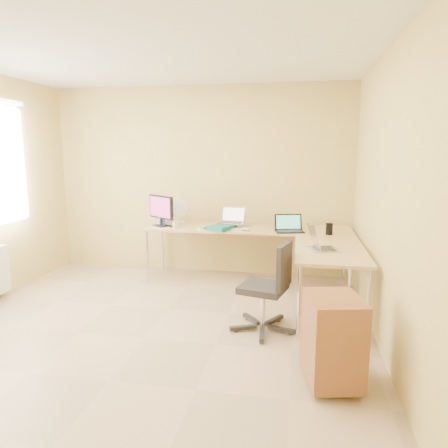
% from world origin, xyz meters
% --- Properties ---
extents(floor, '(4.50, 4.50, 0.00)m').
position_xyz_m(floor, '(0.00, 0.00, 0.00)').
color(floor, '#9E886A').
rests_on(floor, ground).
extents(ceiling, '(4.50, 4.50, 0.00)m').
position_xyz_m(ceiling, '(0.00, 0.00, 2.60)').
color(ceiling, white).
rests_on(ceiling, ground).
extents(wall_back, '(4.50, 0.00, 4.50)m').
position_xyz_m(wall_back, '(0.00, 2.25, 1.30)').
color(wall_back, '#D6B860').
rests_on(wall_back, ground).
extents(wall_right, '(0.00, 4.50, 4.50)m').
position_xyz_m(wall_right, '(2.10, 0.00, 1.30)').
color(wall_right, '#D6B860').
rests_on(wall_right, ground).
extents(desk_main, '(2.65, 0.70, 0.73)m').
position_xyz_m(desk_main, '(0.72, 1.85, 0.36)').
color(desk_main, tan).
rests_on(desk_main, ground).
extents(desk_return, '(0.70, 1.30, 0.73)m').
position_xyz_m(desk_return, '(1.70, 0.85, 0.36)').
color(desk_return, tan).
rests_on(desk_return, ground).
extents(monitor, '(0.48, 0.41, 0.41)m').
position_xyz_m(monitor, '(-0.40, 1.72, 0.94)').
color(monitor, black).
rests_on(monitor, desk_main).
extents(book_stack, '(0.36, 0.41, 0.06)m').
position_xyz_m(book_stack, '(0.42, 1.65, 0.76)').
color(book_stack, '#115D5D').
rests_on(book_stack, desk_main).
extents(laptop_center, '(0.35, 0.29, 0.21)m').
position_xyz_m(laptop_center, '(0.53, 1.79, 0.89)').
color(laptop_center, '#9594A9').
rests_on(laptop_center, desk_main).
extents(laptop_black, '(0.39, 0.32, 0.21)m').
position_xyz_m(laptop_black, '(1.27, 1.64, 0.84)').
color(laptop_black, black).
rests_on(laptop_black, desk_main).
extents(keyboard, '(0.40, 0.19, 0.02)m').
position_xyz_m(keyboard, '(0.52, 1.69, 0.74)').
color(keyboard, silver).
rests_on(keyboard, desk_main).
extents(mouse, '(0.10, 0.07, 0.03)m').
position_xyz_m(mouse, '(0.73, 1.63, 0.75)').
color(mouse, silver).
rests_on(mouse, desk_main).
extents(mug, '(0.11, 0.11, 0.10)m').
position_xyz_m(mug, '(-0.17, 1.59, 0.78)').
color(mug, beige).
rests_on(mug, desk_main).
extents(cd_stack, '(0.17, 0.17, 0.03)m').
position_xyz_m(cd_stack, '(0.18, 1.62, 0.75)').
color(cd_stack, white).
rests_on(cd_stack, desk_main).
extents(water_bottle, '(0.08, 0.08, 0.27)m').
position_xyz_m(water_bottle, '(-0.40, 1.74, 0.86)').
color(water_bottle, '#3E7EDD').
rests_on(water_bottle, desk_main).
extents(papers, '(0.33, 0.39, 0.01)m').
position_xyz_m(papers, '(-0.40, 1.68, 0.73)').
color(papers, beige).
rests_on(papers, desk_main).
extents(white_box, '(0.23, 0.17, 0.08)m').
position_xyz_m(white_box, '(-0.40, 1.90, 0.77)').
color(white_box, white).
rests_on(white_box, desk_main).
extents(desk_fan, '(0.27, 0.27, 0.30)m').
position_xyz_m(desk_fan, '(-0.24, 2.05, 0.88)').
color(desk_fan, white).
rests_on(desk_fan, desk_main).
extents(black_cup, '(0.10, 0.10, 0.14)m').
position_xyz_m(black_cup, '(1.74, 1.55, 0.80)').
color(black_cup, black).
rests_on(black_cup, desk_main).
extents(laptop_return, '(0.39, 0.34, 0.22)m').
position_xyz_m(laptop_return, '(1.63, 0.75, 0.84)').
color(laptop_return, silver).
rests_on(laptop_return, desk_return).
extents(office_chair, '(0.64, 0.64, 0.88)m').
position_xyz_m(office_chair, '(1.06, 0.39, 0.50)').
color(office_chair, black).
rests_on(office_chair, ground).
extents(cabinet, '(0.46, 0.53, 0.63)m').
position_xyz_m(cabinet, '(1.64, -0.47, 0.36)').
color(cabinet, brown).
rests_on(cabinet, ground).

